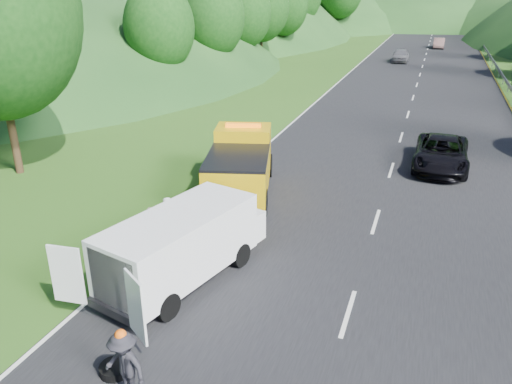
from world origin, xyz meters
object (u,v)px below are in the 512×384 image
at_px(passing_suv, 439,168).
at_px(tow_truck, 241,163).
at_px(white_van, 184,243).
at_px(child, 176,264).
at_px(suitcase, 152,215).
at_px(spare_tire, 115,373).
at_px(woman, 171,240).

bearing_deg(passing_suv, tow_truck, -141.09).
xyz_separation_m(tow_truck, white_van, (0.88, -6.91, -0.09)).
relative_size(child, passing_suv, 0.21).
distance_m(suitcase, passing_suv, 14.06).
distance_m(suitcase, spare_tire, 8.00).
distance_m(tow_truck, woman, 5.03).
relative_size(suitcase, passing_suv, 0.10).
xyz_separation_m(suitcase, spare_tire, (3.29, -7.29, -0.26)).
xyz_separation_m(white_van, suitcase, (-3.02, 3.24, -0.98)).
distance_m(tow_truck, white_van, 6.97).
bearing_deg(passing_suv, spare_tire, -110.54).
bearing_deg(passing_suv, child, -121.11).
bearing_deg(suitcase, passing_suv, 44.42).
relative_size(tow_truck, woman, 4.27).
height_order(tow_truck, suitcase, tow_truck).
xyz_separation_m(tow_truck, child, (0.16, -6.19, -1.33)).
height_order(woman, spare_tire, woman).
relative_size(woman, suitcase, 3.06).
xyz_separation_m(woman, suitcase, (-1.38, 1.12, 0.26)).
relative_size(child, suitcase, 2.12).
distance_m(tow_truck, child, 6.33).
distance_m(white_van, woman, 2.95).
relative_size(tow_truck, white_van, 1.02).
bearing_deg(tow_truck, child, -103.89).
xyz_separation_m(white_van, spare_tire, (0.28, -4.05, -1.24)).
bearing_deg(spare_tire, woman, 107.24).
distance_m(tow_truck, passing_suv, 10.12).
distance_m(child, suitcase, 3.42).
height_order(woman, suitcase, woman).
distance_m(tow_truck, suitcase, 4.38).
xyz_separation_m(woman, passing_suv, (8.66, 10.96, 0.00)).
bearing_deg(woman, suitcase, 35.37).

